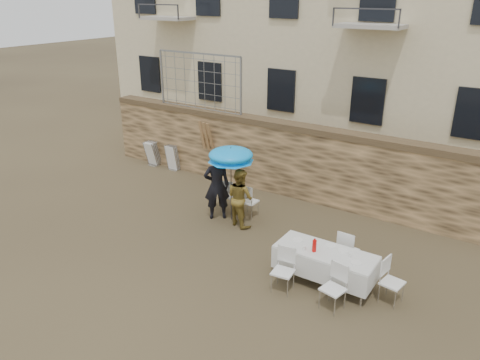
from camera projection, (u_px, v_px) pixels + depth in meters
The scene contains 17 objects.
ground at pixel (173, 262), 10.80m from camera, with size 80.00×80.00×0.00m, color brown.
stone_wall at pixel (279, 158), 14.26m from camera, with size 13.00×0.50×2.20m, color olive.
chain_link_fence at pixel (199, 82), 15.03m from camera, with size 3.20×0.06×1.80m, color gray, non-canonical shape.
man_suit at pixel (217, 186), 12.59m from camera, with size 0.69×0.46×1.90m, color black.
woman_dress at pixel (240, 197), 12.26m from camera, with size 0.77×0.60×1.58m, color #A88733.
umbrella at pixel (231, 157), 12.14m from camera, with size 1.21×1.21×1.93m.
couple_chair_left at pixel (229, 195), 13.19m from camera, with size 0.48×0.48×0.96m, color white, non-canonical shape.
couple_chair_right at pixel (249, 200), 12.83m from camera, with size 0.48×0.48×0.96m, color white, non-canonical shape.
banquet_table at pixel (326, 253), 9.79m from camera, with size 2.10×0.85×0.78m.
soda_bottle at pixel (314, 246), 9.71m from camera, with size 0.09×0.09×0.26m, color red.
table_chair_front_left at pixel (283, 271), 9.60m from camera, with size 0.48×0.48×0.96m, color white, non-canonical shape.
table_chair_front_right at pixel (333, 288), 9.04m from camera, with size 0.48×0.48×0.96m, color white, non-canonical shape.
table_chair_back at pixel (348, 249), 10.40m from camera, with size 0.48×0.48×0.96m, color white, non-canonical shape.
table_chair_side at pixel (393, 282), 9.25m from camera, with size 0.48×0.48×0.96m, color white, non-canonical shape.
chair_stack_left at pixel (155, 152), 16.73m from camera, with size 0.46×0.40×0.92m, color white, non-canonical shape.
chair_stack_right at pixel (174, 157), 16.28m from camera, with size 0.46×0.32×0.92m, color white, non-canonical shape.
wood_planks at pixel (212, 149), 15.31m from camera, with size 0.70×0.20×2.00m, color #A37749, non-canonical shape.
Camera 1 is at (6.38, -6.93, 5.82)m, focal length 35.00 mm.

